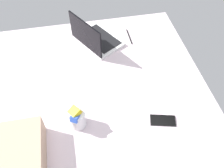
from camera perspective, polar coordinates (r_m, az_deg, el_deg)
The scene contains 5 objects.
bed_mattress at distance 143.45cm, azimuth -2.77°, elevation -10.01°, with size 180.00×140.00×18.00cm, color silver.
laptop at distance 173.84cm, azimuth -4.11°, elevation 10.82°, with size 40.13×36.71×23.00cm.
snack_cup at distance 129.61cm, azimuth -8.34°, elevation -8.05°, with size 10.57×9.24×14.52cm.
cell_phone at distance 137.23cm, azimuth 12.10°, elevation -8.54°, with size 6.80×14.00×0.80cm, color black.
charger_cable at distance 182.02cm, azimuth 4.15°, elevation 11.30°, with size 17.00×0.60×0.60cm, color black.
Camera 1 is at (-69.20, 6.59, 134.48)cm, focal length 38.07 mm.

